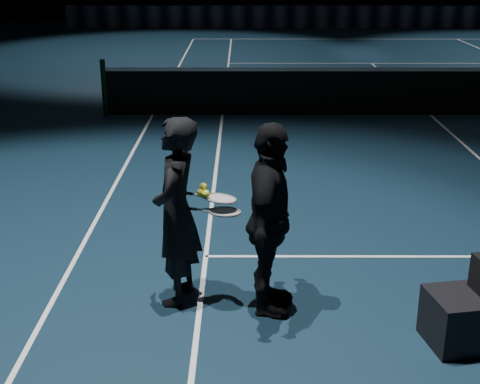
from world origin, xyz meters
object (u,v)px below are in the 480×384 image
at_px(player_a, 176,212).
at_px(racket_upper, 220,199).
at_px(racket_lower, 225,212).
at_px(tennis_balls, 203,191).
at_px(player_b, 269,221).

height_order(player_a, racket_upper, player_a).
xyz_separation_m(racket_lower, tennis_balls, (-0.19, 0.05, 0.17)).
height_order(player_b, racket_upper, player_b).
height_order(racket_upper, tennis_balls, tennis_balls).
xyz_separation_m(racket_upper, tennis_balls, (-0.15, -0.00, 0.07)).
height_order(player_a, player_b, same).
bearing_deg(player_b, tennis_balls, 86.20).
relative_size(player_a, tennis_balls, 14.53).
xyz_separation_m(player_b, racket_lower, (-0.39, 0.09, 0.05)).
distance_m(player_b, racket_lower, 0.40).
distance_m(player_a, racket_upper, 0.43).
height_order(player_a, racket_lower, player_a).
relative_size(player_a, player_b, 1.00).
height_order(racket_lower, tennis_balls, tennis_balls).
bearing_deg(player_b, racket_lower, 86.68).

